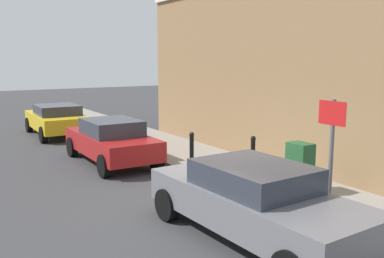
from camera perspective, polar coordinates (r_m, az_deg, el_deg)
ground at (r=9.41m, az=3.74°, el=-10.33°), size 80.00×80.00×0.00m
sidewalk at (r=15.29m, az=-3.70°, el=-2.37°), size 2.53×30.00×0.15m
corner_building at (r=16.11m, az=16.92°, el=12.43°), size 7.46×10.82×8.30m
car_grey at (r=7.64m, az=8.34°, el=-9.40°), size 1.94×4.43×1.37m
car_red at (r=13.30m, az=-10.74°, el=-1.48°), size 1.83×4.11×1.36m
car_yellow at (r=18.70m, az=-17.67°, el=1.28°), size 2.04×4.07×1.30m
utility_cabinet at (r=10.01m, az=14.22°, el=-5.31°), size 0.46×0.61×1.15m
bollard_near_cabinet at (r=11.30m, az=8.15°, el=-3.34°), size 0.14×0.14×1.04m
bollard_far_kerb at (r=11.77m, az=-0.04°, el=-2.73°), size 0.14×0.14×1.04m
street_sign at (r=8.17m, az=18.18°, el=-1.70°), size 0.08×0.60×2.30m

